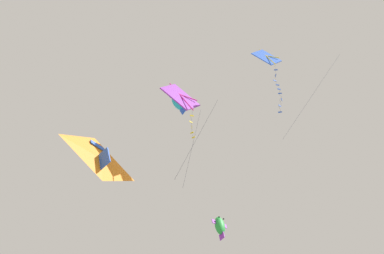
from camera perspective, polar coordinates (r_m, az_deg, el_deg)
name	(u,v)px	position (r m, az deg, el deg)	size (l,w,h in m)	color
kite_delta_near_right	(100,158)	(24.72, -9.17, -3.08)	(1.43, 3.19, 1.91)	orange
kite_fish_far_centre	(179,103)	(30.01, -1.32, 2.45)	(1.72, 1.34, 6.86)	#1EB2C6
kite_fish_highest	(220,226)	(29.07, 2.78, -9.78)	(0.67, 0.95, 1.41)	green
kite_diamond_near_left	(268,59)	(29.67, 7.52, 6.76)	(3.33, 4.48, 8.99)	blue
kite_diamond_mid_left	(181,97)	(27.28, -1.14, 2.99)	(2.52, 2.37, 6.97)	purple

